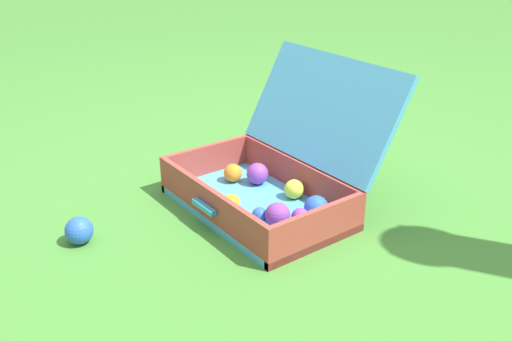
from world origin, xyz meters
The scene contains 3 objects.
ground_plane centered at (0.00, 0.00, 0.00)m, with size 16.00×16.00×0.00m, color #3D7A2D.
open_suitcase centered at (0.06, 0.04, 0.11)m, with size 0.61×0.57×0.46m.
stray_ball_on_grass centered at (-0.10, -0.57, 0.04)m, with size 0.08×0.08×0.08m, color blue.
Camera 1 is at (1.36, -1.00, 0.89)m, focal length 39.76 mm.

